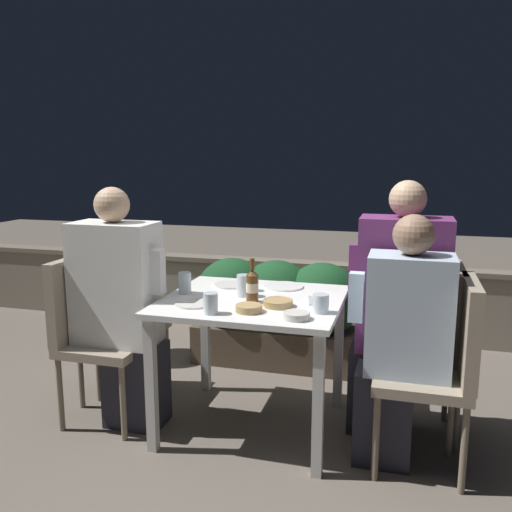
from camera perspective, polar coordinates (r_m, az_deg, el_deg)
name	(u,v)px	position (r m, az deg, el deg)	size (l,w,h in m)	color
ground_plane	(253,426)	(3.19, -0.33, -17.43)	(16.00, 16.00, 0.00)	#665B51
parapet_wall	(308,297)	(4.63, 5.48, -4.28)	(9.00, 0.18, 0.61)	gray
dining_table	(253,316)	(2.94, -0.34, -6.32)	(0.95, 0.86, 0.74)	white
planter_hedge	(276,308)	(3.89, 2.17, -5.46)	(1.20, 0.47, 0.77)	brown
chair_left_near	(91,324)	(3.21, -17.02, -6.81)	(0.45, 0.44, 0.94)	gray
person_white_polo	(122,308)	(3.08, -13.93, -5.37)	(0.51, 0.26, 1.33)	#282833
chair_left_far	(108,310)	(3.46, -15.30, -5.47)	(0.45, 0.44, 0.94)	gray
chair_right_near	(445,357)	(2.73, 19.29, -10.05)	(0.45, 0.44, 0.94)	gray
person_blue_shirt	(400,342)	(2.71, 14.96, -8.70)	(0.48, 0.26, 1.23)	#282833
chair_right_far	(435,336)	(3.02, 18.30, -8.00)	(0.45, 0.44, 0.94)	gray
person_purple_stripe	(396,310)	(2.98, 14.55, -5.53)	(0.52, 0.26, 1.37)	#282833
beer_bottle	(252,286)	(2.82, -0.40, -3.13)	(0.07, 0.07, 0.23)	brown
plate_0	(194,304)	(2.81, -6.57, -5.02)	(0.19, 0.19, 0.01)	silver
plate_1	(231,285)	(3.19, -2.67, -3.05)	(0.20, 0.20, 0.01)	silver
plate_2	(283,286)	(3.16, 2.90, -3.21)	(0.23, 0.23, 0.01)	white
bowl_0	(249,308)	(2.67, -0.75, -5.46)	(0.13, 0.13, 0.04)	tan
bowl_1	(296,315)	(2.56, 4.28, -6.21)	(0.13, 0.13, 0.03)	beige
bowl_2	(278,302)	(2.76, 2.32, -4.91)	(0.15, 0.15, 0.04)	tan
glass_cup_0	(185,283)	(3.03, -7.50, -2.82)	(0.07, 0.07, 0.12)	silver
glass_cup_1	(321,304)	(2.66, 6.83, -5.00)	(0.08, 0.08, 0.09)	silver
glass_cup_2	(248,283)	(3.07, -0.80, -2.88)	(0.07, 0.07, 0.09)	silver
glass_cup_3	(211,303)	(2.64, -4.80, -4.99)	(0.07, 0.07, 0.10)	silver
glass_cup_4	(244,286)	(2.94, -1.30, -3.14)	(0.08, 0.08, 0.12)	silver
fork_0	(310,301)	(2.87, 5.75, -4.70)	(0.05, 0.17, 0.01)	silver
potted_plant	(120,294)	(4.12, -14.14, -3.87)	(0.41, 0.41, 0.80)	#B2A899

